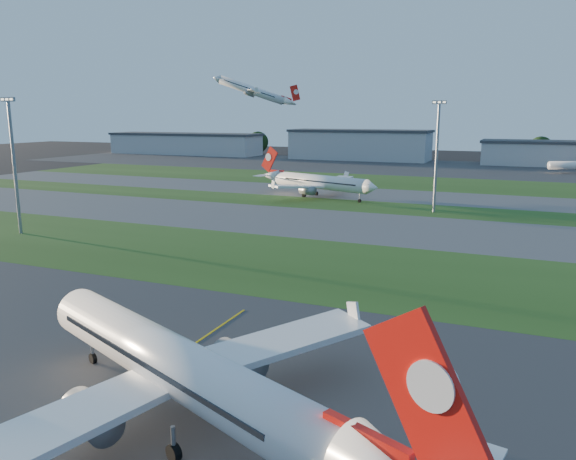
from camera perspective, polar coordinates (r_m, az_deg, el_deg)
The scene contains 18 objects.
grass_strip_a at distance 87.90m, azimuth -0.78°, elevation -3.27°, with size 300.00×34.00×0.01m, color #274717.
taxiway_a at distance 118.10m, azimuth 5.67°, elevation 0.54°, with size 300.00×32.00×0.01m, color #515154.
grass_strip_b at distance 141.80m, azimuth 8.70°, elevation 2.32°, with size 300.00×18.00×0.01m, color #274717.
taxiway_b at distance 162.99m, azimuth 10.63°, elevation 3.46°, with size 300.00×26.00×0.01m, color #515154.
grass_strip_c at distance 195.10m, azimuth 12.74°, elevation 4.69°, with size 300.00×40.00×0.01m, color #274717.
apron_far at distance 254.08m, azimuth 15.21°, elevation 6.12°, with size 400.00×80.00×0.01m, color #333335.
yellow_line at distance 45.04m, azimuth -23.44°, elevation -19.53°, with size 0.25×60.00×0.02m, color gold.
airliner_parked at distance 42.78m, azimuth -10.99°, elevation -13.67°, with size 38.37×32.62×12.72m.
airliner_taxiing at distance 156.22m, azimuth 3.19°, elevation 4.85°, with size 36.94×31.23×12.02m.
airliner_departing at distance 255.60m, azimuth -3.63°, elevation 13.96°, with size 34.16×29.06×11.36m.
light_mast_west at distance 118.61m, azimuth -26.11°, elevation 6.69°, with size 3.20×0.70×25.80m.
light_mast_centre at distance 135.34m, azimuth 14.90°, elevation 7.94°, with size 3.20×0.70×25.80m.
hangar_far_west at distance 336.20m, azimuth -10.42°, elevation 8.63°, with size 91.80×23.00×12.20m.
hangar_west at distance 292.09m, azimuth 7.27°, elevation 8.60°, with size 71.40×23.00×15.20m.
tree_far_west at distance 369.90m, azimuth -14.56°, elevation 8.76°, with size 11.00×11.00×12.00m.
tree_west at distance 329.40m, azimuth -3.07°, elevation 8.92°, with size 12.10×12.10×13.20m.
tree_mid_west at distance 297.21m, azimuth 12.54°, elevation 8.12°, with size 9.90×9.90×10.80m.
tree_mid_east at distance 295.22m, azimuth 24.27°, elevation 7.55°, with size 11.55×11.55×12.60m.
Camera 1 is at (34.24, -25.74, 22.60)m, focal length 35.00 mm.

